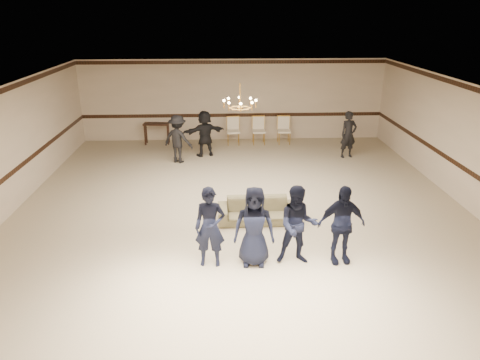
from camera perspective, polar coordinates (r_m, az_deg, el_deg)
The scene contains 16 objects.
room at distance 11.17m, azimuth 0.23°, elevation 3.38°, with size 12.01×14.01×3.21m.
chair_rail at distance 18.07m, azimuth -0.89°, elevation 8.31°, with size 12.00×0.02×0.14m, color black.
crown_molding at distance 17.73m, azimuth -0.93°, elevation 14.88°, with size 12.00×0.02×0.14m, color black.
chandelier at distance 11.83m, azimuth -0.01°, elevation 10.75°, with size 0.94×0.94×0.89m, color gold, non-canonical shape.
boy_a at distance 9.10m, azimuth -3.87°, elevation -6.08°, with size 0.62×0.41×1.71m, color black.
boy_b at distance 9.12m, azimuth 1.82°, elevation -5.97°, with size 0.84×0.54×1.71m, color black.
boy_c at distance 9.23m, azimuth 7.43°, elevation -5.80°, with size 0.83×0.65×1.71m, color black.
boy_d at distance 9.42m, azimuth 12.86°, elevation -5.59°, with size 1.00×0.42×1.71m, color black.
settee at distance 11.14m, azimuth 2.31°, elevation -3.92°, with size 2.00×0.78×0.58m, color #827D56.
adult_left at distance 15.43m, azimuth -7.96°, elevation 5.22°, with size 1.07×0.62×1.66m, color black.
adult_mid at distance 16.05m, azimuth -4.53°, elevation 5.98°, with size 1.54×0.49×1.66m, color black.
adult_right at distance 16.30m, azimuth 13.73°, elevation 5.68°, with size 0.61×0.40×1.66m, color black.
banquet_chair_left at distance 17.49m, azimuth -0.87°, elevation 6.27°, with size 0.51×0.51×1.05m, color #F3E8CC, non-canonical shape.
banquet_chair_mid at distance 17.55m, azimuth 2.42°, elevation 6.30°, with size 0.51×0.51×1.05m, color #F3E8CC, non-canonical shape.
banquet_chair_right at distance 17.66m, azimuth 5.67°, elevation 6.31°, with size 0.51×0.51×1.05m, color #F3E8CC, non-canonical shape.
console_table at distance 17.87m, azimuth -10.60°, elevation 5.88°, with size 0.99×0.42×0.83m, color black.
Camera 1 is at (-0.54, -10.63, 5.00)m, focal length 33.29 mm.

